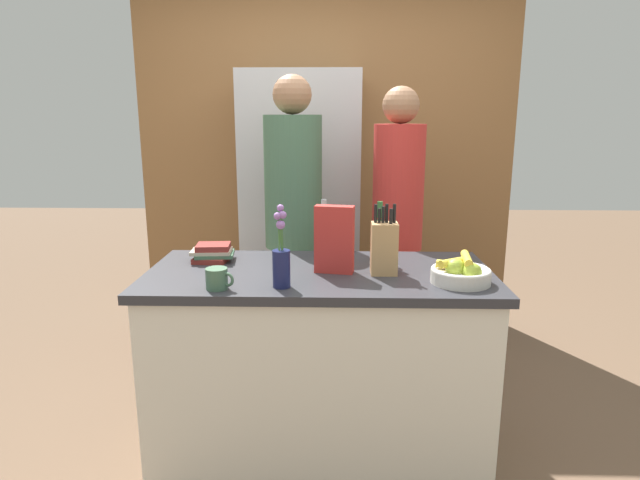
{
  "coord_description": "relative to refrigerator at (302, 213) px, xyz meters",
  "views": [
    {
      "loc": [
        0.06,
        -2.28,
        1.6
      ],
      "look_at": [
        0.0,
        0.09,
        1.05
      ],
      "focal_mm": 30.0,
      "sensor_mm": 36.0,
      "label": 1
    }
  ],
  "objects": [
    {
      "name": "back_wall_wood",
      "position": [
        0.16,
        0.36,
        0.36
      ],
      "size": [
        2.73,
        0.12,
        2.6
      ],
      "color": "olive",
      "rests_on": "ground_plane"
    },
    {
      "name": "person_at_sink",
      "position": [
        -0.0,
        -0.69,
        0.09
      ],
      "size": [
        0.32,
        0.32,
        1.82
      ],
      "rotation": [
        0.0,
        0.0,
        0.04
      ],
      "color": "#383842",
      "rests_on": "ground_plane"
    },
    {
      "name": "coffee_mug",
      "position": [
        -0.24,
        -1.63,
        0.03
      ],
      "size": [
        0.12,
        0.09,
        0.08
      ],
      "color": "#42664C",
      "rests_on": "kitchen_island"
    },
    {
      "name": "bottle_vinegar",
      "position": [
        0.44,
        -1.22,
        0.1
      ],
      "size": [
        0.07,
        0.07,
        0.29
      ],
      "color": "#286633",
      "rests_on": "kitchen_island"
    },
    {
      "name": "ground_plane",
      "position": [
        0.16,
        -1.37,
        -0.94
      ],
      "size": [
        14.0,
        14.0,
        0.0
      ],
      "primitive_type": "plane",
      "color": "brown"
    },
    {
      "name": "knife_block",
      "position": [
        0.44,
        -1.4,
        0.1
      ],
      "size": [
        0.11,
        0.1,
        0.31
      ],
      "color": "tan",
      "rests_on": "kitchen_island"
    },
    {
      "name": "refrigerator",
      "position": [
        0.0,
        0.0,
        0.0
      ],
      "size": [
        0.78,
        0.62,
        1.88
      ],
      "color": "#B7B7BC",
      "rests_on": "ground_plane"
    },
    {
      "name": "kitchen_island",
      "position": [
        0.16,
        -1.37,
        -0.48
      ],
      "size": [
        1.53,
        0.72,
        0.93
      ],
      "color": "silver",
      "rests_on": "ground_plane"
    },
    {
      "name": "cereal_box",
      "position": [
        0.23,
        -1.39,
        0.13
      ],
      "size": [
        0.18,
        0.09,
        0.3
      ],
      "color": "red",
      "rests_on": "kitchen_island"
    },
    {
      "name": "book_stack",
      "position": [
        -0.35,
        -1.22,
        0.03
      ],
      "size": [
        0.21,
        0.17,
        0.08
      ],
      "color": "maroon",
      "rests_on": "kitchen_island"
    },
    {
      "name": "bottle_oil",
      "position": [
        0.18,
        -1.12,
        0.1
      ],
      "size": [
        0.07,
        0.07,
        0.28
      ],
      "color": "#B2BCC1",
      "rests_on": "kitchen_island"
    },
    {
      "name": "person_in_blue",
      "position": [
        0.59,
        -0.61,
        0.07
      ],
      "size": [
        0.29,
        0.29,
        1.76
      ],
      "rotation": [
        0.0,
        0.0,
        -0.05
      ],
      "color": "#383842",
      "rests_on": "ground_plane"
    },
    {
      "name": "fruit_bowl",
      "position": [
        0.75,
        -1.53,
        0.03
      ],
      "size": [
        0.24,
        0.24,
        0.11
      ],
      "color": "silver",
      "rests_on": "kitchen_island"
    },
    {
      "name": "flower_vase",
      "position": [
        0.02,
        -1.6,
        0.09
      ],
      "size": [
        0.07,
        0.07,
        0.33
      ],
      "color": "#191E4C",
      "rests_on": "kitchen_island"
    }
  ]
}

